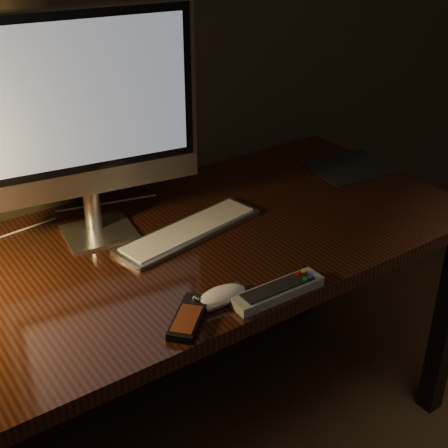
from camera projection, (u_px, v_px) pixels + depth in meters
desk at (174, 269)px, 1.74m from camera, size 1.60×0.75×0.75m
monitor at (87, 110)px, 1.48m from camera, size 0.55×0.19×0.58m
keyboard at (189, 230)px, 1.65m from camera, size 0.44×0.19×0.02m
mousepad at (351, 167)px, 2.04m from camera, size 0.29×0.24×0.00m
mouse at (223, 297)px, 1.38m from camera, size 0.12×0.07×0.02m
media_remote at (189, 317)px, 1.32m from camera, size 0.15×0.14×0.03m
tv_remote at (278, 291)px, 1.40m from camera, size 0.23×0.06×0.03m
papers at (106, 227)px, 1.68m from camera, size 0.11×0.08×0.01m
cable at (58, 221)px, 1.71m from camera, size 0.61×0.07×0.01m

